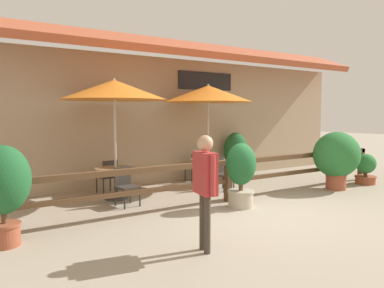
% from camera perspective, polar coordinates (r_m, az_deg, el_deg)
% --- Properties ---
extents(ground_plane, '(60.00, 60.00, 0.00)m').
position_cam_1_polar(ground_plane, '(7.90, 10.35, -10.07)').
color(ground_plane, '#9E937F').
extents(building_facade, '(14.28, 1.49, 4.23)m').
position_cam_1_polar(building_facade, '(10.99, -4.45, 5.51)').
color(building_facade, tan).
rests_on(building_facade, ground).
extents(patio_railing, '(10.40, 0.14, 0.95)m').
position_cam_1_polar(patio_railing, '(8.54, 5.54, -4.15)').
color(patio_railing, brown).
rests_on(patio_railing, ground).
extents(patio_umbrella_near, '(2.45, 2.45, 2.80)m').
position_cam_1_polar(patio_umbrella_near, '(8.83, -11.76, 8.06)').
color(patio_umbrella_near, '#B7B2A8').
rests_on(patio_umbrella_near, ground).
extents(dining_table_near, '(0.97, 0.97, 0.74)m').
position_cam_1_polar(dining_table_near, '(8.93, -11.56, -4.52)').
color(dining_table_near, olive).
rests_on(dining_table_near, ground).
extents(chair_near_streetside, '(0.48, 0.48, 0.84)m').
position_cam_1_polar(chair_near_streetside, '(8.27, -10.06, -6.10)').
color(chair_near_streetside, '#332D28').
rests_on(chair_near_streetside, ground).
extents(chair_near_wallside, '(0.46, 0.46, 0.84)m').
position_cam_1_polar(chair_near_wallside, '(9.63, -12.68, -4.62)').
color(chair_near_wallside, '#332D28').
rests_on(chair_near_wallside, ground).
extents(patio_umbrella_middle, '(2.45, 2.45, 2.80)m').
position_cam_1_polar(patio_umbrella_middle, '(10.34, 2.48, 7.64)').
color(patio_umbrella_middle, '#B7B2A8').
rests_on(patio_umbrella_middle, ground).
extents(dining_table_middle, '(0.97, 0.97, 0.74)m').
position_cam_1_polar(dining_table_middle, '(10.42, 2.44, -3.12)').
color(dining_table_middle, olive).
rests_on(dining_table_middle, ground).
extents(chair_middle_streetside, '(0.49, 0.49, 0.84)m').
position_cam_1_polar(chair_middle_streetside, '(9.84, 4.54, -4.33)').
color(chair_middle_streetside, '#332D28').
rests_on(chair_middle_streetside, ground).
extents(chair_middle_wallside, '(0.43, 0.43, 0.84)m').
position_cam_1_polar(chair_middle_wallside, '(11.04, 0.49, -3.33)').
color(chair_middle_wallside, '#332D28').
rests_on(chair_middle_wallside, ground).
extents(potted_plant_entrance_palm, '(0.67, 0.60, 1.38)m').
position_cam_1_polar(potted_plant_entrance_palm, '(8.03, 7.47, -4.31)').
color(potted_plant_entrance_palm, '#B7AD99').
rests_on(potted_plant_entrance_palm, ground).
extents(potted_plant_broad_leaf, '(0.59, 0.59, 0.86)m').
position_cam_1_polar(potted_plant_broad_leaf, '(11.75, 24.96, -3.42)').
color(potted_plant_broad_leaf, '#9E4C33').
rests_on(potted_plant_broad_leaf, ground).
extents(potted_plant_tall_tropical, '(1.28, 1.15, 1.52)m').
position_cam_1_polar(potted_plant_tall_tropical, '(10.54, 21.17, -1.75)').
color(potted_plant_tall_tropical, '#9E4C33').
rests_on(potted_plant_tall_tropical, ground).
extents(potted_plant_small_flowering, '(0.81, 0.73, 1.54)m').
position_cam_1_polar(potted_plant_small_flowering, '(6.28, -26.86, -5.71)').
color(potted_plant_small_flowering, '#9E4C33').
rests_on(potted_plant_small_flowering, ground).
extents(potted_plant_corner_fern, '(0.76, 0.69, 1.41)m').
position_cam_1_polar(potted_plant_corner_fern, '(11.89, 6.63, -1.34)').
color(potted_plant_corner_fern, '#B7AD99').
rests_on(potted_plant_corner_fern, ground).
extents(pedestrian, '(0.29, 0.58, 1.69)m').
position_cam_1_polar(pedestrian, '(5.37, 2.00, -5.11)').
color(pedestrian, '#42382D').
rests_on(pedestrian, ground).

